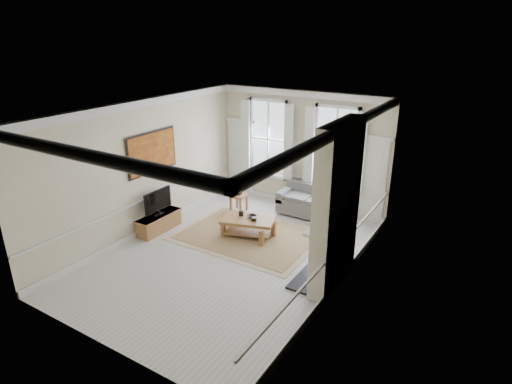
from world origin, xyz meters
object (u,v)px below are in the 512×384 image
Objects in this scene: tv_stand at (159,223)px; side_table at (239,198)px; sofa at (311,203)px; coffee_table at (248,221)px.

side_table is at bearing 64.27° from tv_stand.
sofa is at bearing 45.57° from tv_stand.
coffee_table is (1.10, -1.21, 0.01)m from side_table.
sofa is 1.19× the size of coffee_table.
side_table is 0.34× the size of coffee_table.
sofa reaches higher than coffee_table.
coffee_table is at bearing -111.22° from sofa.
sofa is 1.38× the size of tv_stand.
coffee_table is (-0.79, -2.04, 0.05)m from sofa.
sofa is at bearing 23.62° from side_table.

